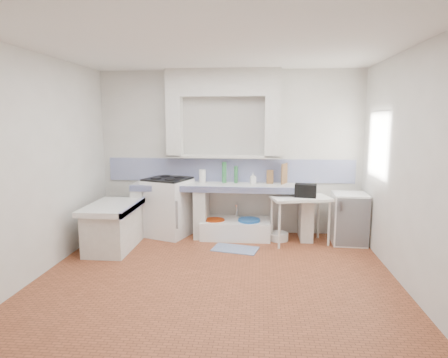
# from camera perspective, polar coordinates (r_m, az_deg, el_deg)

# --- Properties ---
(floor) EXTENTS (4.50, 4.50, 0.00)m
(floor) POSITION_cam_1_polar(r_m,az_deg,el_deg) (4.99, -1.11, -14.40)
(floor) COLOR brown
(floor) RESTS_ON ground
(ceiling) EXTENTS (4.50, 4.50, 0.00)m
(ceiling) POSITION_cam_1_polar(r_m,az_deg,el_deg) (4.66, -1.22, 19.10)
(ceiling) COLOR silver
(ceiling) RESTS_ON ground
(wall_back) EXTENTS (4.50, 0.00, 4.50)m
(wall_back) POSITION_cam_1_polar(r_m,az_deg,el_deg) (6.60, 0.81, 3.92)
(wall_back) COLOR silver
(wall_back) RESTS_ON ground
(wall_front) EXTENTS (4.50, 0.00, 4.50)m
(wall_front) POSITION_cam_1_polar(r_m,az_deg,el_deg) (2.67, -6.03, -3.65)
(wall_front) COLOR silver
(wall_front) RESTS_ON ground
(wall_left) EXTENTS (0.00, 4.50, 4.50)m
(wall_left) POSITION_cam_1_polar(r_m,az_deg,el_deg) (5.36, -25.81, 1.86)
(wall_left) COLOR silver
(wall_left) RESTS_ON ground
(wall_right) EXTENTS (0.00, 4.50, 4.50)m
(wall_right) POSITION_cam_1_polar(r_m,az_deg,el_deg) (4.91, 25.96, 1.26)
(wall_right) COLOR silver
(wall_right) RESTS_ON ground
(alcove_mass) EXTENTS (1.90, 0.25, 0.45)m
(alcove_mass) POSITION_cam_1_polar(r_m,az_deg,el_deg) (6.49, -0.16, 14.23)
(alcove_mass) COLOR silver
(alcove_mass) RESTS_ON ground
(window_frame) EXTENTS (0.35, 0.86, 1.06)m
(window_frame) POSITION_cam_1_polar(r_m,az_deg,el_deg) (6.07, 23.70, 4.62)
(window_frame) COLOR #3B2313
(window_frame) RESTS_ON ground
(lace_valance) EXTENTS (0.01, 0.84, 0.24)m
(lace_valance) POSITION_cam_1_polar(r_m,az_deg,el_deg) (6.02, 22.61, 8.29)
(lace_valance) COLOR white
(lace_valance) RESTS_ON ground
(counter_slab) EXTENTS (3.00, 0.60, 0.08)m
(counter_slab) POSITION_cam_1_polar(r_m,az_deg,el_deg) (6.38, -0.31, -1.14)
(counter_slab) COLOR white
(counter_slab) RESTS_ON ground
(counter_lip) EXTENTS (3.00, 0.04, 0.10)m
(counter_lip) POSITION_cam_1_polar(r_m,az_deg,el_deg) (6.11, -0.57, -1.60)
(counter_lip) COLOR navy
(counter_lip) RESTS_ON ground
(counter_pier_left) EXTENTS (0.20, 0.55, 0.82)m
(counter_pier_left) POSITION_cam_1_polar(r_m,az_deg,el_deg) (6.76, -12.24, -4.68)
(counter_pier_left) COLOR silver
(counter_pier_left) RESTS_ON ground
(counter_pier_mid) EXTENTS (0.20, 0.55, 0.82)m
(counter_pier_mid) POSITION_cam_1_polar(r_m,az_deg,el_deg) (6.52, -3.38, -4.98)
(counter_pier_mid) COLOR silver
(counter_pier_mid) RESTS_ON ground
(counter_pier_right) EXTENTS (0.20, 0.55, 0.82)m
(counter_pier_right) POSITION_cam_1_polar(r_m,az_deg,el_deg) (6.49, 12.14, -5.23)
(counter_pier_right) COLOR silver
(counter_pier_right) RESTS_ON ground
(peninsula_top) EXTENTS (0.70, 1.10, 0.08)m
(peninsula_top) POSITION_cam_1_polar(r_m,az_deg,el_deg) (6.03, -16.42, -4.04)
(peninsula_top) COLOR white
(peninsula_top) RESTS_ON ground
(peninsula_base) EXTENTS (0.60, 1.00, 0.62)m
(peninsula_base) POSITION_cam_1_polar(r_m,az_deg,el_deg) (6.12, -16.28, -7.24)
(peninsula_base) COLOR silver
(peninsula_base) RESTS_ON ground
(peninsula_lip) EXTENTS (0.04, 1.10, 0.10)m
(peninsula_lip) POSITION_cam_1_polar(r_m,az_deg,el_deg) (5.92, -13.45, -4.17)
(peninsula_lip) COLOR navy
(peninsula_lip) RESTS_ON ground
(backsplash) EXTENTS (4.27, 0.03, 0.40)m
(backsplash) POSITION_cam_1_polar(r_m,az_deg,el_deg) (6.62, 0.80, 1.33)
(backsplash) COLOR navy
(backsplash) RESTS_ON ground
(stove) EXTENTS (0.86, 0.85, 0.97)m
(stove) POSITION_cam_1_polar(r_m,az_deg,el_deg) (6.60, -8.34, -4.25)
(stove) COLOR white
(stove) RESTS_ON ground
(sink) EXTENTS (1.15, 0.63, 0.28)m
(sink) POSITION_cam_1_polar(r_m,az_deg,el_deg) (6.49, 1.77, -7.52)
(sink) COLOR white
(sink) RESTS_ON ground
(side_table) EXTENTS (1.01, 0.72, 0.04)m
(side_table) POSITION_cam_1_polar(r_m,az_deg,el_deg) (6.25, 11.29, -6.07)
(side_table) COLOR white
(side_table) RESTS_ON ground
(fridge) EXTENTS (0.54, 0.54, 0.81)m
(fridge) POSITION_cam_1_polar(r_m,az_deg,el_deg) (6.45, 18.22, -5.62)
(fridge) COLOR white
(fridge) RESTS_ON ground
(bucket_red) EXTENTS (0.42, 0.42, 0.32)m
(bucket_red) POSITION_cam_1_polar(r_m,az_deg,el_deg) (6.45, -1.41, -7.43)
(bucket_red) COLOR #AD3006
(bucket_red) RESTS_ON ground
(bucket_orange) EXTENTS (0.36, 0.36, 0.26)m
(bucket_orange) POSITION_cam_1_polar(r_m,az_deg,el_deg) (6.39, 1.39, -7.84)
(bucket_orange) COLOR #E54A00
(bucket_orange) RESTS_ON ground
(bucket_blue) EXTENTS (0.41, 0.41, 0.34)m
(bucket_blue) POSITION_cam_1_polar(r_m,az_deg,el_deg) (6.39, 3.76, -7.50)
(bucket_blue) COLOR #1C5BAD
(bucket_blue) RESTS_ON ground
(basin_white) EXTENTS (0.36, 0.36, 0.13)m
(basin_white) POSITION_cam_1_polar(r_m,az_deg,el_deg) (6.42, 8.15, -8.50)
(basin_white) COLOR white
(basin_white) RESTS_ON ground
(water_bottle_a) EXTENTS (0.08, 0.08, 0.29)m
(water_bottle_a) POSITION_cam_1_polar(r_m,az_deg,el_deg) (6.68, 1.34, -6.99)
(water_bottle_a) COLOR silver
(water_bottle_a) RESTS_ON ground
(water_bottle_b) EXTENTS (0.11, 0.11, 0.31)m
(water_bottle_b) POSITION_cam_1_polar(r_m,az_deg,el_deg) (6.67, 2.61, -6.92)
(water_bottle_b) COLOR silver
(water_bottle_b) RESTS_ON ground
(black_bag) EXTENTS (0.36, 0.25, 0.21)m
(black_bag) POSITION_cam_1_polar(r_m,az_deg,el_deg) (6.16, 12.12, -1.69)
(black_bag) COLOR black
(black_bag) RESTS_ON side_table
(green_bottle_a) EXTENTS (0.10, 0.10, 0.36)m
(green_bottle_a) POSITION_cam_1_polar(r_m,az_deg,el_deg) (6.49, 0.04, 0.99)
(green_bottle_a) COLOR #2C703C
(green_bottle_a) RESTS_ON counter_slab
(green_bottle_b) EXTENTS (0.07, 0.07, 0.29)m
(green_bottle_b) POSITION_cam_1_polar(r_m,az_deg,el_deg) (6.48, 1.80, 0.67)
(green_bottle_b) COLOR #2C703C
(green_bottle_b) RESTS_ON counter_slab
(knife_block) EXTENTS (0.12, 0.10, 0.23)m
(knife_block) POSITION_cam_1_polar(r_m,az_deg,el_deg) (6.48, 6.90, 0.33)
(knife_block) COLOR brown
(knife_block) RESTS_ON counter_slab
(cutting_board) EXTENTS (0.12, 0.24, 0.34)m
(cutting_board) POSITION_cam_1_polar(r_m,az_deg,el_deg) (6.48, 9.03, 0.79)
(cutting_board) COLOR brown
(cutting_board) RESTS_ON counter_slab
(paper_towel) EXTENTS (0.12, 0.12, 0.22)m
(paper_towel) POSITION_cam_1_polar(r_m,az_deg,el_deg) (6.55, -3.24, 0.45)
(paper_towel) COLOR white
(paper_towel) RESTS_ON counter_slab
(soap_bottle) EXTENTS (0.11, 0.11, 0.20)m
(soap_bottle) POSITION_cam_1_polar(r_m,az_deg,el_deg) (6.42, 4.37, 0.14)
(soap_bottle) COLOR white
(soap_bottle) RESTS_ON counter_slab
(rug) EXTENTS (0.75, 0.53, 0.01)m
(rug) POSITION_cam_1_polar(r_m,az_deg,el_deg) (5.95, 1.68, -10.42)
(rug) COLOR navy
(rug) RESTS_ON ground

